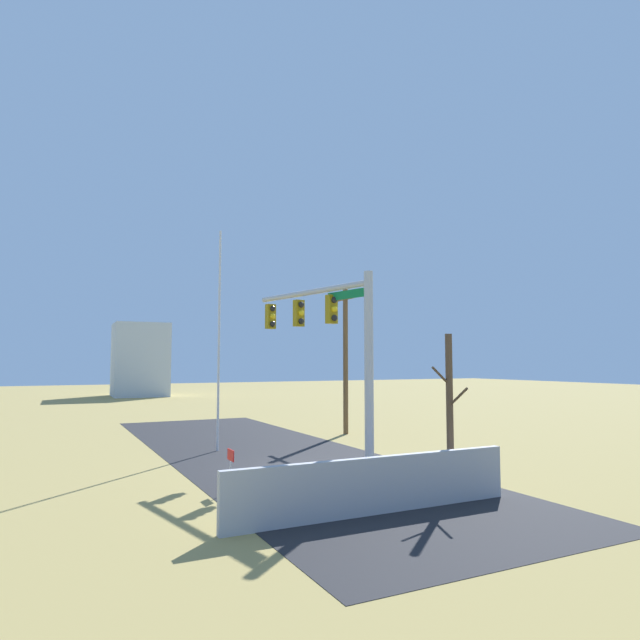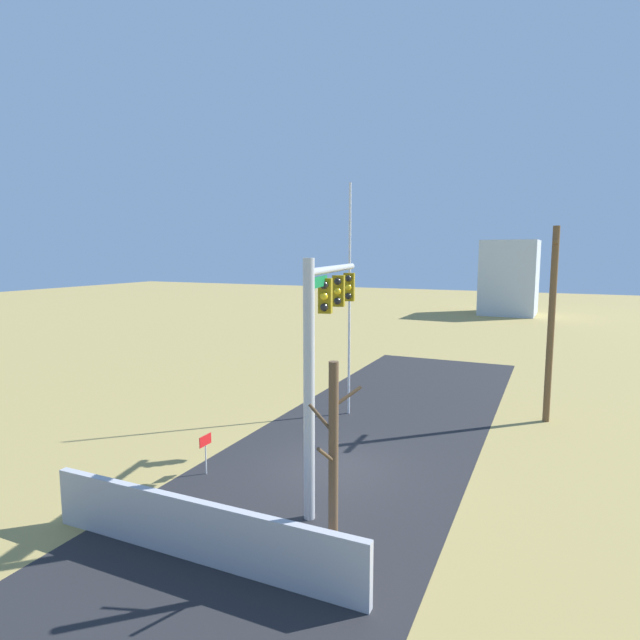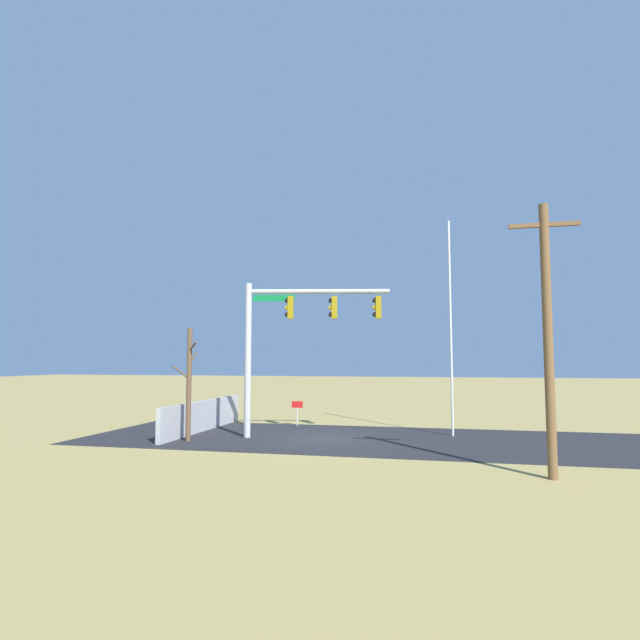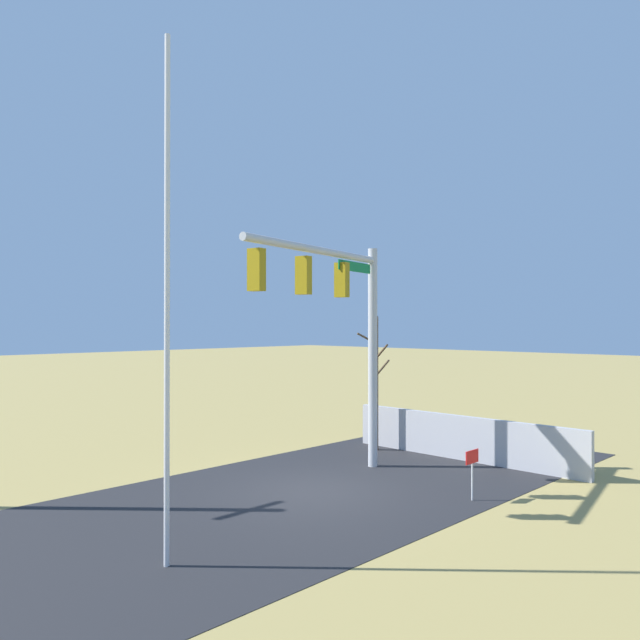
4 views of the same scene
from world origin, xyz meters
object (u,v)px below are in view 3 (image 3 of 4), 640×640
object	(u,v)px
open_sign	(297,408)
signal_mast	(290,328)
flagpole	(451,327)
bare_tree	(189,383)
utility_pole	(548,333)

from	to	relation	value
open_sign	signal_mast	bearing A→B (deg)	100.14
flagpole	open_sign	size ratio (longest dim) A/B	7.71
bare_tree	signal_mast	bearing A→B (deg)	-153.84
open_sign	bare_tree	bearing A→B (deg)	60.72
signal_mast	open_sign	size ratio (longest dim) A/B	5.37
flagpole	open_sign	xyz separation A→B (m)	(7.38, -1.75, -3.80)
bare_tree	open_sign	distance (m)	6.44
utility_pole	bare_tree	bearing A→B (deg)	-16.47
bare_tree	flagpole	bearing A→B (deg)	-160.36
signal_mast	flagpole	size ratio (longest dim) A/B	0.70
flagpole	utility_pole	xyz separation A→B (m)	(-2.34, 7.51, -0.70)
signal_mast	utility_pole	distance (m)	10.68
signal_mast	utility_pole	bearing A→B (deg)	148.24
signal_mast	open_sign	xyz separation A→B (m)	(0.65, -3.65, -3.72)
signal_mast	utility_pole	world-z (taller)	utility_pole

